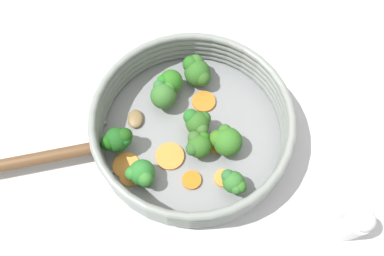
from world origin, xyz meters
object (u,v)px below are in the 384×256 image
(carrot_slice_6, at_px, (223,178))
(skillet, at_px, (192,134))
(carrot_slice_5, at_px, (192,180))
(broccoli_floret_1, at_px, (198,145))
(carrot_slice_3, at_px, (131,175))
(broccoli_floret_4, at_px, (118,140))
(salt_shaker, at_px, (354,223))
(mushroom_piece_0, at_px, (135,119))
(carrot_slice_0, at_px, (204,102))
(broccoli_floret_5, at_px, (197,122))
(broccoli_floret_3, at_px, (197,71))
(broccoli_floret_0, at_px, (164,95))
(broccoli_floret_2, at_px, (142,174))
(carrot_slice_2, at_px, (215,143))
(mushroom_piece_1, at_px, (201,118))
(broccoli_floret_7, at_px, (226,141))
(carrot_slice_4, at_px, (126,165))
(broccoli_floret_8, at_px, (169,82))
(broccoli_floret_6, at_px, (234,183))
(carrot_slice_1, at_px, (170,156))

(carrot_slice_6, bearing_deg, skillet, -68.60)
(carrot_slice_5, bearing_deg, broccoli_floret_1, -111.49)
(carrot_slice_3, xyz_separation_m, carrot_slice_5, (-0.10, 0.03, 0.00))
(broccoli_floret_1, bearing_deg, carrot_slice_6, 120.43)
(broccoli_floret_4, xyz_separation_m, salt_shaker, (-0.33, 0.19, -0.01))
(broccoli_floret_4, relative_size, mushroom_piece_0, 1.51)
(salt_shaker, bearing_deg, broccoli_floret_4, -29.72)
(broccoli_floret_1, bearing_deg, broccoli_floret_4, -12.41)
(skillet, distance_m, carrot_slice_0, 0.06)
(carrot_slice_6, relative_size, broccoli_floret_5, 0.57)
(broccoli_floret_3, bearing_deg, broccoli_floret_0, 31.98)
(mushroom_piece_0, xyz_separation_m, salt_shaker, (-0.30, 0.24, 0.02))
(broccoli_floret_1, bearing_deg, broccoli_floret_2, 19.38)
(broccoli_floret_0, xyz_separation_m, broccoli_floret_2, (0.05, 0.13, -0.01))
(carrot_slice_2, distance_m, mushroom_piece_1, 0.05)
(mushroom_piece_1, bearing_deg, broccoli_floret_7, 117.72)
(carrot_slice_2, height_order, broccoli_floret_5, broccoli_floret_5)
(carrot_slice_4, bearing_deg, broccoli_floret_7, -178.24)
(broccoli_floret_7, xyz_separation_m, mushroom_piece_1, (0.03, -0.06, -0.02))
(broccoli_floret_4, relative_size, broccoli_floret_8, 1.05)
(broccoli_floret_6, relative_size, mushroom_piece_0, 1.31)
(broccoli_floret_8, height_order, salt_shaker, salt_shaker)
(broccoli_floret_0, relative_size, broccoli_floret_5, 1.02)
(broccoli_floret_3, relative_size, mushroom_piece_1, 2.88)
(carrot_slice_3, height_order, broccoli_floret_0, broccoli_floret_0)
(carrot_slice_1, xyz_separation_m, broccoli_floret_4, (0.08, -0.03, 0.03))
(skillet, bearing_deg, carrot_slice_4, 19.85)
(carrot_slice_4, distance_m, mushroom_piece_1, 0.15)
(carrot_slice_6, distance_m, broccoli_floret_0, 0.17)
(carrot_slice_2, xyz_separation_m, carrot_slice_6, (-0.00, 0.06, 0.00))
(broccoli_floret_5, bearing_deg, broccoli_floret_3, -99.35)
(broccoli_floret_8, bearing_deg, broccoli_floret_3, -161.85)
(salt_shaker, bearing_deg, mushroom_piece_1, -49.00)
(mushroom_piece_1, bearing_deg, broccoli_floret_6, 101.98)
(carrot_slice_0, bearing_deg, broccoli_floret_3, -85.28)
(mushroom_piece_1, bearing_deg, salt_shaker, 131.00)
(skillet, distance_m, carrot_slice_1, 0.06)
(carrot_slice_4, relative_size, mushroom_piece_1, 2.14)
(carrot_slice_1, relative_size, broccoli_floret_1, 1.00)
(carrot_slice_2, relative_size, broccoli_floret_5, 0.66)
(broccoli_floret_0, distance_m, broccoli_floret_5, 0.08)
(carrot_slice_0, bearing_deg, carrot_slice_4, 32.99)
(carrot_slice_0, relative_size, carrot_slice_2, 1.21)
(broccoli_floret_6, height_order, salt_shaker, salt_shaker)
(carrot_slice_4, height_order, broccoli_floret_8, broccoli_floret_8)
(skillet, distance_m, carrot_slice_2, 0.05)
(carrot_slice_4, relative_size, broccoli_floret_5, 0.86)
(broccoli_floret_3, bearing_deg, broccoli_floret_2, 55.95)
(broccoli_floret_6, bearing_deg, broccoli_floret_8, -69.53)
(carrot_slice_5, relative_size, broccoli_floret_7, 0.58)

